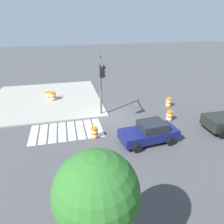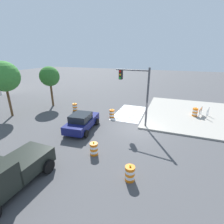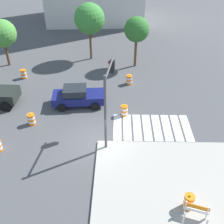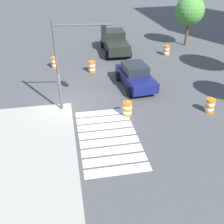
# 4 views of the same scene
# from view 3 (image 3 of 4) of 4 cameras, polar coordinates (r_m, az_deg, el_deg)

# --- Properties ---
(ground_plane) EXTENTS (120.00, 120.00, 0.00)m
(ground_plane) POSITION_cam_3_polar(r_m,az_deg,el_deg) (19.65, -2.93, -6.30)
(ground_plane) COLOR #474749
(sidewalk_corner) EXTENTS (12.00, 12.00, 0.15)m
(sidewalk_corner) POSITION_cam_3_polar(r_m,az_deg,el_deg) (16.25, 18.61, -20.26)
(sidewalk_corner) COLOR #9E998E
(sidewalk_corner) RESTS_ON ground
(crosswalk_stripes) EXTENTS (5.85, 3.20, 0.02)m
(crosswalk_stripes) POSITION_cam_3_polar(r_m,az_deg,el_deg) (21.15, 8.28, -3.16)
(crosswalk_stripes) COLOR silver
(crosswalk_stripes) RESTS_ON ground
(sports_car) EXTENTS (4.45, 2.44, 1.63)m
(sports_car) POSITION_cam_3_polar(r_m,az_deg,el_deg) (23.27, -7.14, 3.30)
(sports_car) COLOR navy
(sports_car) RESTS_ON ground
(traffic_barrel_near_corner) EXTENTS (0.56, 0.56, 1.02)m
(traffic_barrel_near_corner) POSITION_cam_3_polar(r_m,az_deg,el_deg) (26.39, 3.58, 6.71)
(traffic_barrel_near_corner) COLOR orange
(traffic_barrel_near_corner) RESTS_ON ground
(traffic_barrel_crosswalk_end) EXTENTS (0.56, 0.56, 1.02)m
(traffic_barrel_crosswalk_end) POSITION_cam_3_polar(r_m,az_deg,el_deg) (28.74, -17.87, 7.52)
(traffic_barrel_crosswalk_end) COLOR orange
(traffic_barrel_crosswalk_end) RESTS_ON ground
(traffic_barrel_median_far) EXTENTS (0.56, 0.56, 1.02)m
(traffic_barrel_median_far) POSITION_cam_3_polar(r_m,az_deg,el_deg) (21.90, -16.38, -1.43)
(traffic_barrel_median_far) COLOR orange
(traffic_barrel_median_far) RESTS_ON ground
(traffic_barrel_far_curb) EXTENTS (0.56, 0.56, 1.02)m
(traffic_barrel_far_curb) POSITION_cam_3_polar(r_m,az_deg,el_deg) (21.97, 2.53, 0.31)
(traffic_barrel_far_curb) COLOR orange
(traffic_barrel_far_curb) RESTS_ON ground
(traffic_barrel_on_sidewalk) EXTENTS (0.56, 0.56, 1.02)m
(traffic_barrel_on_sidewalk) POSITION_cam_3_polar(r_m,az_deg,el_deg) (16.00, 15.64, -17.45)
(traffic_barrel_on_sidewalk) COLOR orange
(traffic_barrel_on_sidewalk) RESTS_ON sidewalk_corner
(construction_barricade) EXTENTS (1.41, 1.10, 1.00)m
(construction_barricade) POSITION_cam_3_polar(r_m,az_deg,el_deg) (15.56, 17.03, -19.17)
(construction_barricade) COLOR silver
(construction_barricade) RESTS_ON sidewalk_corner
(traffic_light_pole) EXTENTS (0.65, 3.27, 5.50)m
(traffic_light_pole) POSITION_cam_3_polar(r_m,az_deg,el_deg) (17.72, -0.81, 4.32)
(traffic_light_pole) COLOR #4C4C51
(traffic_light_pole) RESTS_ON sidewalk_corner
(street_tree_streetside_near) EXTENTS (2.54, 2.54, 5.24)m
(street_tree_streetside_near) POSITION_cam_3_polar(r_m,az_deg,el_deg) (28.71, 5.15, 16.64)
(street_tree_streetside_near) COLOR brown
(street_tree_streetside_near) RESTS_ON ground
(street_tree_streetside_mid) EXTENTS (2.83, 2.83, 4.88)m
(street_tree_streetside_mid) POSITION_cam_3_polar(r_m,az_deg,el_deg) (31.07, -21.80, 14.85)
(street_tree_streetside_mid) COLOR brown
(street_tree_streetside_mid) RESTS_ON ground
(street_tree_streetside_far) EXTENTS (3.21, 3.21, 6.08)m
(street_tree_streetside_far) POSITION_cam_3_polar(r_m,az_deg,el_deg) (30.33, -4.70, 18.71)
(street_tree_streetside_far) COLOR brown
(street_tree_streetside_far) RESTS_ON ground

